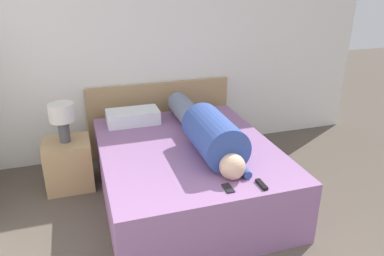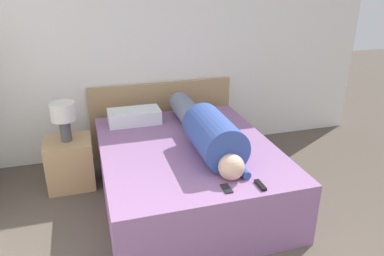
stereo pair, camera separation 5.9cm
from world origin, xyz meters
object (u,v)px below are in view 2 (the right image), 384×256
at_px(person_lying, 206,130).
at_px(nightstand, 70,163).
at_px(pillow_near_headboard, 134,116).
at_px(table_lamp, 63,115).
at_px(tv_remote, 260,185).
at_px(bed, 188,172).
at_px(cell_phone, 227,189).

bearing_deg(person_lying, nightstand, 153.66).
distance_m(nightstand, pillow_near_headboard, 0.84).
bearing_deg(table_lamp, tv_remote, -44.60).
xyz_separation_m(bed, person_lying, (0.17, -0.06, 0.46)).
xyz_separation_m(nightstand, pillow_near_headboard, (0.73, 0.16, 0.39)).
height_order(bed, person_lying, person_lying).
bearing_deg(tv_remote, nightstand, 135.40).
bearing_deg(pillow_near_headboard, person_lying, -54.49).
distance_m(person_lying, tv_remote, 0.84).
height_order(nightstand, cell_phone, cell_phone).
distance_m(table_lamp, pillow_near_headboard, 0.76).
xyz_separation_m(person_lying, tv_remote, (0.18, -0.81, -0.16)).
height_order(bed, tv_remote, tv_remote).
relative_size(tv_remote, cell_phone, 1.15).
xyz_separation_m(bed, cell_phone, (0.08, -0.83, 0.29)).
distance_m(nightstand, person_lying, 1.53).
bearing_deg(person_lying, tv_remote, -77.75).
bearing_deg(tv_remote, cell_phone, 172.14).
height_order(person_lying, tv_remote, person_lying).
bearing_deg(pillow_near_headboard, tv_remote, -65.12).
distance_m(table_lamp, tv_remote, 2.08).
relative_size(bed, person_lying, 1.15).
xyz_separation_m(nightstand, tv_remote, (1.47, -1.45, 0.33)).
distance_m(bed, nightstand, 1.27).
relative_size(bed, cell_phone, 15.38).
relative_size(table_lamp, person_lying, 0.23).
relative_size(bed, pillow_near_headboard, 3.53).
bearing_deg(bed, person_lying, -17.86).
height_order(person_lying, cell_phone, person_lying).
relative_size(table_lamp, cell_phone, 3.14).
distance_m(table_lamp, person_lying, 1.45).
distance_m(nightstand, tv_remote, 2.09).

